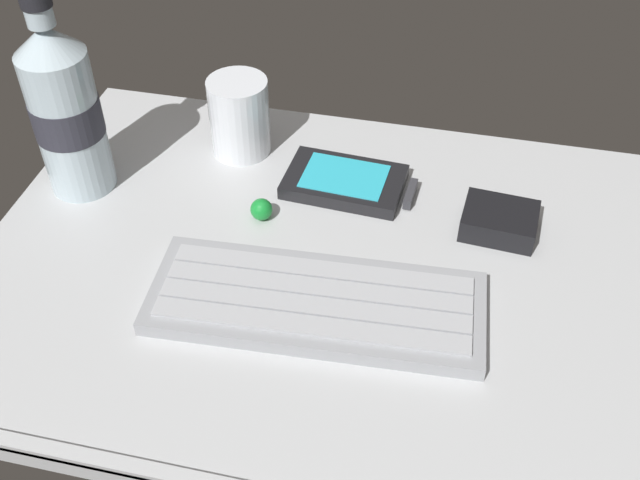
# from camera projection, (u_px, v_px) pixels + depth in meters

# --- Properties ---
(ground_plane) EXTENTS (0.64, 0.48, 0.03)m
(ground_plane) POSITION_uv_depth(u_px,v_px,m) (319.00, 273.00, 0.70)
(ground_plane) COLOR #B7BABC
(keyboard) EXTENTS (0.30, 0.13, 0.02)m
(keyboard) POSITION_uv_depth(u_px,v_px,m) (316.00, 302.00, 0.65)
(keyboard) COLOR #93969B
(keyboard) RESTS_ON ground_plane
(handheld_device) EXTENTS (0.13, 0.08, 0.02)m
(handheld_device) POSITION_uv_depth(u_px,v_px,m) (351.00, 183.00, 0.77)
(handheld_device) COLOR black
(handheld_device) RESTS_ON ground_plane
(juice_cup) EXTENTS (0.06, 0.06, 0.09)m
(juice_cup) POSITION_uv_depth(u_px,v_px,m) (240.00, 119.00, 0.80)
(juice_cup) COLOR silver
(juice_cup) RESTS_ON ground_plane
(water_bottle) EXTENTS (0.07, 0.07, 0.21)m
(water_bottle) POSITION_uv_depth(u_px,v_px,m) (65.00, 110.00, 0.72)
(water_bottle) COLOR silver
(water_bottle) RESTS_ON ground_plane
(charger_block) EXTENTS (0.07, 0.06, 0.02)m
(charger_block) POSITION_uv_depth(u_px,v_px,m) (499.00, 221.00, 0.72)
(charger_block) COLOR black
(charger_block) RESTS_ON ground_plane
(trackball_mouse) EXTENTS (0.02, 0.02, 0.02)m
(trackball_mouse) POSITION_uv_depth(u_px,v_px,m) (261.00, 209.00, 0.74)
(trackball_mouse) COLOR #198C33
(trackball_mouse) RESTS_ON ground_plane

